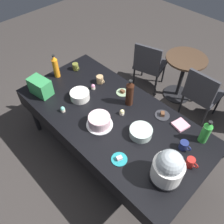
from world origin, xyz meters
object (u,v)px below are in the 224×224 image
at_px(dessert_plate_teal, 119,159).
at_px(cupcake_vanilla, 63,109).
at_px(cupcake_mint, 93,87).
at_px(soda_bottle_orange_juice, 56,67).
at_px(slow_cooker, 168,168).
at_px(cupcake_berry, 122,112).
at_px(soda_bottle_lime_soda, 206,132).
at_px(maroon_chair_right, 202,92).
at_px(glass_salad_bowl, 141,132).
at_px(coffee_mug_navy, 184,145).
at_px(ceramic_snack_bowl, 80,95).
at_px(frosted_layer_cake, 99,121).
at_px(soda_carton, 40,87).
at_px(soda_bottle_cola, 130,93).
at_px(coffee_mug_olive, 76,67).
at_px(dessert_plate_charcoal, 162,115).
at_px(coffee_mug_red, 190,162).
at_px(round_cafe_table, 183,70).
at_px(potluck_table, 112,119).
at_px(maroon_chair_left, 149,63).
at_px(coffee_mug_tan, 100,80).
at_px(dessert_plate_sage, 122,92).

bearing_deg(dessert_plate_teal, cupcake_vanilla, -179.43).
relative_size(cupcake_mint, soda_bottle_orange_juice, 0.21).
height_order(slow_cooker, cupcake_berry, slow_cooker).
xyz_separation_m(soda_bottle_lime_soda, maroon_chair_right, (-0.46, 0.92, -0.39)).
bearing_deg(glass_salad_bowl, coffee_mug_navy, 23.10).
distance_m(slow_cooker, glass_salad_bowl, 0.51).
bearing_deg(ceramic_snack_bowl, slow_cooker, -4.50).
distance_m(frosted_layer_cake, soda_carton, 0.86).
distance_m(soda_bottle_cola, coffee_mug_olive, 0.93).
xyz_separation_m(dessert_plate_charcoal, soda_bottle_cola, (-0.38, -0.12, 0.15)).
relative_size(soda_bottle_lime_soda, coffee_mug_red, 2.33).
distance_m(soda_bottle_cola, round_cafe_table, 1.35).
height_order(potluck_table, coffee_mug_navy, coffee_mug_navy).
height_order(frosted_layer_cake, slow_cooker, slow_cooker).
xyz_separation_m(maroon_chair_left, maroon_chair_right, (0.93, -0.00, 0.00)).
xyz_separation_m(frosted_layer_cake, soda_bottle_cola, (-0.00, 0.46, 0.09)).
relative_size(glass_salad_bowl, dessert_plate_charcoal, 1.42).
bearing_deg(frosted_layer_cake, maroon_chair_left, 109.36).
height_order(coffee_mug_olive, coffee_mug_tan, coffee_mug_tan).
height_order(slow_cooker, cupcake_mint, slow_cooker).
bearing_deg(frosted_layer_cake, cupcake_berry, 77.91).
xyz_separation_m(slow_cooker, dessert_plate_sage, (-1.01, 0.52, -0.16)).
bearing_deg(round_cafe_table, soda_carton, -112.44).
bearing_deg(coffee_mug_red, dessert_plate_sage, 166.49).
height_order(slow_cooker, glass_salad_bowl, slow_cooker).
relative_size(coffee_mug_red, coffee_mug_tan, 0.94).
xyz_separation_m(coffee_mug_tan, round_cafe_table, (0.44, 1.28, -0.30)).
bearing_deg(soda_bottle_cola, dessert_plate_teal, -54.32).
relative_size(dessert_plate_charcoal, maroon_chair_left, 0.19).
relative_size(coffee_mug_navy, coffee_mug_red, 1.02).
bearing_deg(frosted_layer_cake, dessert_plate_charcoal, 56.58).
distance_m(cupcake_vanilla, maroon_chair_left, 1.71).
relative_size(cupcake_vanilla, round_cafe_table, 0.09).
bearing_deg(maroon_chair_left, soda_bottle_cola, -63.43).
bearing_deg(dessert_plate_teal, coffee_mug_olive, 157.37).
relative_size(glass_salad_bowl, dessert_plate_teal, 1.52).
relative_size(dessert_plate_sage, soda_bottle_lime_soda, 0.53).
xyz_separation_m(potluck_table, soda_bottle_cola, (0.01, 0.27, 0.22)).
bearing_deg(glass_salad_bowl, maroon_chair_right, 89.51).
height_order(dessert_plate_sage, coffee_mug_olive, coffee_mug_olive).
bearing_deg(maroon_chair_right, coffee_mug_navy, -71.52).
bearing_deg(soda_bottle_orange_juice, soda_carton, -66.91).
xyz_separation_m(glass_salad_bowl, ceramic_snack_bowl, (-0.84, -0.10, 0.01)).
relative_size(coffee_mug_navy, coffee_mug_tan, 0.97).
bearing_deg(maroon_chair_left, soda_bottle_lime_soda, -33.73).
xyz_separation_m(dessert_plate_charcoal, coffee_mug_olive, (-1.30, -0.16, 0.03)).
distance_m(dessert_plate_charcoal, cupcake_berry, 0.44).
relative_size(slow_cooker, cupcake_berry, 5.28).
distance_m(cupcake_vanilla, coffee_mug_tan, 0.63).
bearing_deg(soda_carton, soda_bottle_orange_juice, 104.25).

